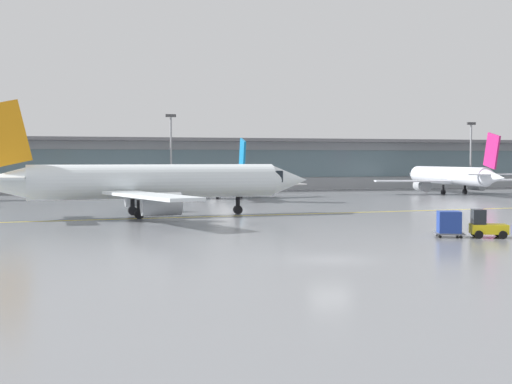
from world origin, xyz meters
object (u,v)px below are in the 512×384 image
object	(u,v)px
cargo_dolly_lead	(449,223)
apron_light_mast_2	(471,152)
taxiing_regional_jet	(151,183)
gate_airplane_2	(450,176)
baggage_tug	(486,226)
gate_airplane_1	(228,181)
apron_light_mast_1	(171,150)

from	to	relation	value
cargo_dolly_lead	apron_light_mast_2	bearing A→B (deg)	77.57
cargo_dolly_lead	apron_light_mast_2	world-z (taller)	apron_light_mast_2
taxiing_regional_jet	cargo_dolly_lead	distance (m)	30.66
taxiing_regional_jet	gate_airplane_2	bearing A→B (deg)	27.26
taxiing_regional_jet	cargo_dolly_lead	xyz separation A→B (m)	(19.91, -23.20, -2.38)
taxiing_regional_jet	baggage_tug	xyz separation A→B (m)	(22.38, -24.12, -2.54)
gate_airplane_1	cargo_dolly_lead	size ratio (longest dim) A/B	10.30
gate_airplane_2	cargo_dolly_lead	bearing A→B (deg)	149.19
apron_light_mast_2	baggage_tug	bearing A→B (deg)	-121.23
gate_airplane_2	cargo_dolly_lead	world-z (taller)	gate_airplane_2
baggage_tug	gate_airplane_2	bearing A→B (deg)	82.53
gate_airplane_2	baggage_tug	bearing A→B (deg)	151.52
gate_airplane_1	taxiing_regional_jet	world-z (taller)	taxiing_regional_jet
gate_airplane_2	taxiing_regional_jet	distance (m)	61.47
baggage_tug	apron_light_mast_2	distance (m)	81.98
taxiing_regional_jet	apron_light_mast_2	distance (m)	79.39
baggage_tug	cargo_dolly_lead	size ratio (longest dim) A/B	1.16
baggage_tug	apron_light_mast_2	size ratio (longest dim) A/B	0.23
gate_airplane_1	gate_airplane_2	size ratio (longest dim) A/B	0.88
taxiing_regional_jet	cargo_dolly_lead	size ratio (longest dim) A/B	13.67
gate_airplane_1	cargo_dolly_lead	world-z (taller)	gate_airplane_1
baggage_tug	apron_light_mast_1	bearing A→B (deg)	122.35
apron_light_mast_2	cargo_dolly_lead	bearing A→B (deg)	-123.03
taxiing_regional_jet	cargo_dolly_lead	bearing A→B (deg)	-53.63
gate_airplane_1	cargo_dolly_lead	bearing A→B (deg)	-173.16
apron_light_mast_1	apron_light_mast_2	world-z (taller)	apron_light_mast_1
baggage_tug	apron_light_mast_2	world-z (taller)	apron_light_mast_2
apron_light_mast_1	apron_light_mast_2	size ratio (longest dim) A/B	1.05
baggage_tug	gate_airplane_1	bearing A→B (deg)	119.53
cargo_dolly_lead	apron_light_mast_2	distance (m)	82.49
gate_airplane_2	cargo_dolly_lead	size ratio (longest dim) A/B	11.70
baggage_tug	cargo_dolly_lead	world-z (taller)	baggage_tug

